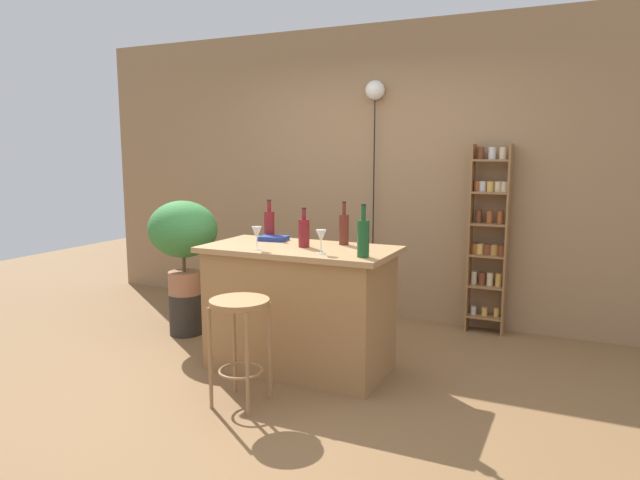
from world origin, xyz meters
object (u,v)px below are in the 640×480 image
Objects in this scene: wine_glass_center at (257,233)px; pendant_globe_light at (375,96)px; bottle_vinegar at (304,232)px; wine_glass_left at (321,237)px; plant_stool at (186,314)px; bottle_spirits_clear at (344,228)px; bottle_sauce_amber at (363,237)px; cookbook at (274,238)px; spice_shelf at (488,236)px; potted_plant at (183,234)px; bar_stool at (240,325)px; bottle_wine_red at (269,224)px.

pendant_globe_light is (0.23, 1.78, 1.09)m from wine_glass_center.
wine_glass_left is at bearing -40.98° from bottle_vinegar.
bottle_spirits_clear is (1.55, -0.08, 0.86)m from plant_stool.
plant_stool is at bearing -136.63° from pendant_globe_light.
bottle_sauce_amber reaches higher than bottle_spirits_clear.
bottle_sauce_amber is 0.97m from cookbook.
wine_glass_left is 2.06m from pendant_globe_light.
pendant_globe_light reaches higher than bottle_sauce_amber.
spice_shelf is at bearing 56.09° from bottle_spirits_clear.
bottle_sauce_amber is at bearing -20.13° from bottle_vinegar.
potted_plant is 2.18m from pendant_globe_light.
wine_glass_center is at bearing 107.88° from bar_stool.
bottle_spirits_clear is at bearing -3.82° from bottle_wine_red.
bottle_wine_red is 0.54m from wine_glass_center.
pendant_globe_light reaches higher than bottle_spirits_clear.
cookbook is (-0.35, 0.18, -0.09)m from bottle_vinegar.
pendant_globe_light is (-0.24, 1.32, 1.08)m from bottle_spirits_clear.
bottle_wine_red is 1.90× the size of wine_glass_left.
bottle_vinegar is at bearing 43.55° from wine_glass_center.
spice_shelf is 4.79× the size of bottle_sauce_amber.
plant_stool is 1.48m from wine_glass_center.
bottle_vinegar is 0.41m from cookbook.
wine_glass_center is at bearing -97.45° from pendant_globe_light.
bottle_spirits_clear is (-0.85, -1.27, 0.18)m from spice_shelf.
plant_stool is at bearing 165.17° from bottle_sauce_amber.
pendant_globe_light is at bearing 82.55° from wine_glass_center.
bottle_spirits_clear is (-0.31, 0.42, -0.01)m from bottle_sauce_amber.
wine_glass_left and wine_glass_center have the same top height.
spice_shelf is (1.17, 2.20, 0.35)m from bar_stool.
spice_shelf is at bearing -2.45° from pendant_globe_light.
plant_stool is at bearing 177.84° from bottle_wine_red.
bottle_sauce_amber reaches higher than bar_stool.
plant_stool is at bearing 167.36° from bottle_vinegar.
plant_stool is 1.74× the size of cookbook.
cookbook is (-0.58, 0.38, -0.10)m from wine_glass_left.
pendant_globe_light reaches higher than bottle_vinegar.
spice_shelf is 1.84m from bottle_vinegar.
wine_glass_left is at bearing -17.69° from plant_stool.
bottle_wine_red is at bearing 154.71° from bottle_sauce_amber.
wine_glass_center is (-0.48, -0.04, 0.00)m from wine_glass_left.
bottle_sauce_amber is at bearing -53.28° from bottle_spirits_clear.
pendant_globe_light is at bearing 43.37° from potted_plant.
wine_glass_center is at bearing -26.51° from potted_plant.
wine_glass_center is at bearing -69.40° from bottle_wine_red.
spice_shelf reaches higher than plant_stool.
bottle_sauce_amber is 1.08m from bottle_wine_red.
bottle_sauce_amber is at bearing 0.82° from wine_glass_left.
potted_plant reaches higher than wine_glass_left.
wine_glass_center is at bearing -176.72° from bottle_sauce_amber.
wine_glass_left is at bearing -88.95° from bottle_spirits_clear.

